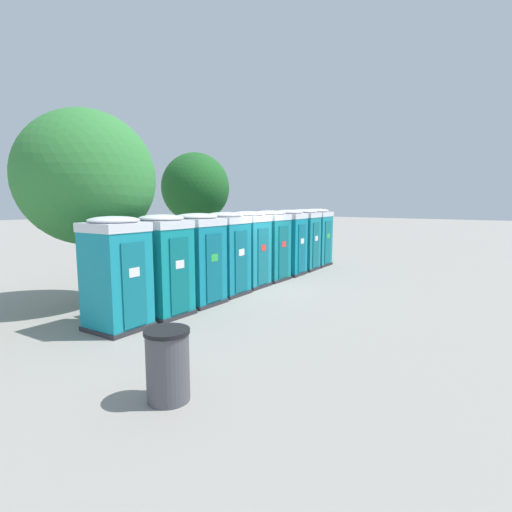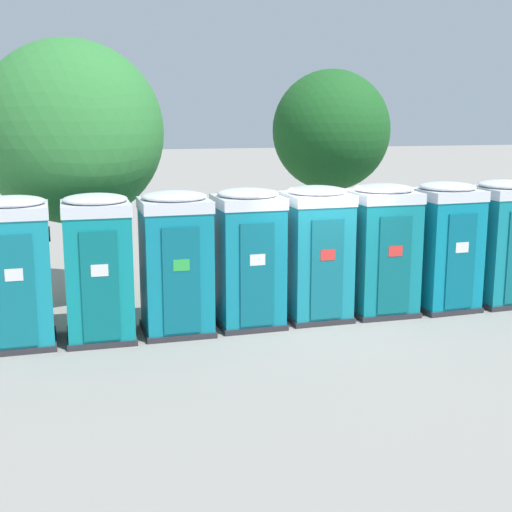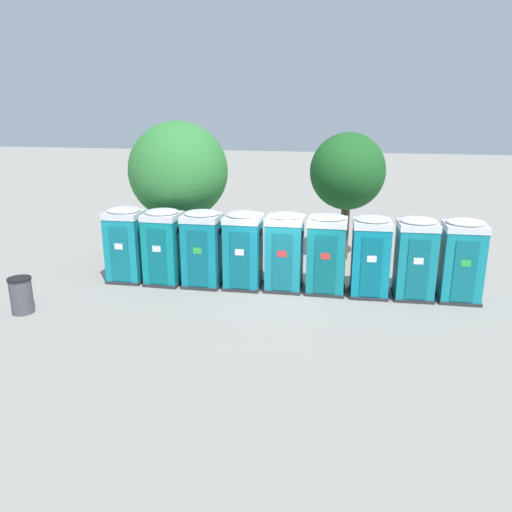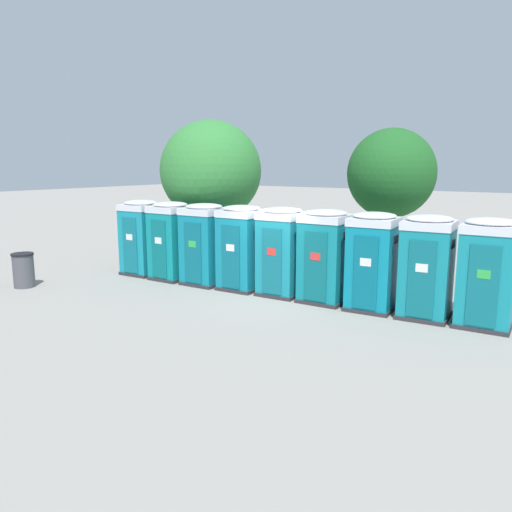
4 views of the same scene
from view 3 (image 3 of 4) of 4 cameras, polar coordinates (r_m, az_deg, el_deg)
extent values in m
plane|color=gray|center=(16.30, 3.13, -3.94)|extent=(120.00, 120.00, 0.00)
cube|color=#2D2D33|center=(17.83, -14.31, -2.48)|extent=(1.25, 1.26, 0.10)
cube|color=teal|center=(17.52, -14.56, 0.93)|extent=(1.20, 1.20, 2.10)
cube|color=#106C7B|center=(17.03, -15.35, 0.18)|extent=(0.63, 0.06, 1.85)
cube|color=white|center=(16.95, -15.44, 1.06)|extent=(0.28, 0.02, 0.20)
cube|color=black|center=(17.12, -12.96, 3.22)|extent=(0.04, 0.36, 0.20)
cube|color=silver|center=(17.27, -14.82, 4.62)|extent=(1.23, 1.23, 0.20)
ellipsoid|color=silver|center=(17.24, -14.86, 5.10)|extent=(1.17, 1.17, 0.18)
cube|color=#2D2D33|center=(17.27, -10.30, -2.84)|extent=(1.19, 1.22, 0.10)
cube|color=#0E858C|center=(16.95, -10.49, 0.68)|extent=(1.13, 1.17, 2.10)
cube|color=#0B686D|center=(16.46, -11.24, -0.10)|extent=(0.61, 0.04, 1.85)
cube|color=white|center=(16.37, -11.31, 0.81)|extent=(0.28, 0.01, 0.20)
cube|color=black|center=(16.57, -8.80, 3.03)|extent=(0.03, 0.36, 0.20)
cube|color=silver|center=(16.69, -10.69, 4.49)|extent=(1.17, 1.20, 0.20)
ellipsoid|color=silver|center=(16.66, -10.71, 4.99)|extent=(1.11, 1.14, 0.18)
cube|color=#2D2D33|center=(16.87, -5.98, -3.12)|extent=(1.27, 1.24, 0.10)
cube|color=#0F7E95|center=(16.55, -6.09, 0.48)|extent=(1.21, 1.18, 2.10)
cube|color=#0C6274|center=(16.03, -6.69, -0.33)|extent=(0.64, 0.05, 1.85)
cube|color=green|center=(15.94, -6.74, 0.60)|extent=(0.28, 0.02, 0.20)
cube|color=black|center=(16.20, -4.15, 2.88)|extent=(0.04, 0.36, 0.20)
cube|color=silver|center=(16.28, -6.21, 4.38)|extent=(1.24, 1.22, 0.20)
ellipsoid|color=silver|center=(16.25, -6.22, 4.90)|extent=(1.18, 1.16, 0.18)
cube|color=#2D2D33|center=(16.61, -1.44, -3.35)|extent=(1.25, 1.26, 0.10)
cube|color=#117F96|center=(16.28, -1.47, 0.31)|extent=(1.19, 1.20, 2.10)
cube|color=#0D6375|center=(15.75, -1.89, -0.53)|extent=(0.62, 0.06, 1.85)
cube|color=white|center=(15.66, -1.92, 0.42)|extent=(0.28, 0.02, 0.20)
cube|color=black|center=(15.99, 0.54, 2.74)|extent=(0.04, 0.36, 0.20)
cube|color=silver|center=(16.01, -1.50, 4.27)|extent=(1.23, 1.24, 0.20)
ellipsoid|color=silver|center=(15.98, -1.50, 4.80)|extent=(1.17, 1.18, 0.18)
cube|color=#2D2D33|center=(16.46, 3.21, -3.56)|extent=(1.24, 1.25, 0.10)
cube|color=teal|center=(16.12, 3.27, 0.13)|extent=(1.18, 1.19, 2.10)
cube|color=#126A79|center=(15.58, 2.99, -0.72)|extent=(0.62, 0.06, 1.85)
cube|color=red|center=(15.49, 2.99, 0.24)|extent=(0.28, 0.02, 0.20)
cube|color=black|center=(15.87, 5.37, 2.57)|extent=(0.04, 0.36, 0.20)
cube|color=silver|center=(15.84, 3.34, 4.13)|extent=(1.21, 1.23, 0.20)
ellipsoid|color=silver|center=(15.81, 3.35, 4.66)|extent=(1.15, 1.17, 0.18)
cube|color=#2D2D33|center=(16.33, 7.92, -3.85)|extent=(1.27, 1.24, 0.10)
cube|color=#107E8A|center=(15.99, 8.07, -0.14)|extent=(1.21, 1.18, 2.10)
cube|color=#0C626B|center=(15.46, 7.92, -1.00)|extent=(0.64, 0.05, 1.85)
cube|color=red|center=(15.36, 7.95, -0.04)|extent=(0.28, 0.02, 0.20)
cube|color=black|center=(15.79, 10.33, 2.31)|extent=(0.04, 0.36, 0.20)
cube|color=silver|center=(15.72, 8.23, 3.89)|extent=(1.24, 1.21, 0.20)
ellipsoid|color=silver|center=(15.69, 8.25, 4.43)|extent=(1.18, 1.15, 0.18)
cube|color=#2D2D33|center=(16.30, 12.66, -4.13)|extent=(1.27, 1.29, 0.10)
cube|color=#0C809B|center=(15.96, 12.90, -0.42)|extent=(1.21, 1.23, 2.10)
cube|color=#096479|center=(15.43, 13.03, -1.30)|extent=(0.61, 0.08, 1.85)
cube|color=white|center=(15.33, 13.10, -0.34)|extent=(0.28, 0.03, 0.20)
cube|color=black|center=(15.83, 15.13, 2.05)|extent=(0.05, 0.36, 0.20)
cube|color=silver|center=(15.68, 13.16, 3.61)|extent=(1.24, 1.27, 0.20)
ellipsoid|color=silver|center=(15.65, 13.20, 4.14)|extent=(1.18, 1.20, 0.18)
cube|color=#2D2D33|center=(16.44, 17.37, -4.31)|extent=(1.28, 1.29, 0.10)
cube|color=teal|center=(16.11, 17.70, -0.64)|extent=(1.22, 1.23, 2.10)
cube|color=#0E6570|center=(15.58, 17.99, -1.52)|extent=(0.62, 0.08, 1.85)
cube|color=white|center=(15.48, 18.09, -0.57)|extent=(0.28, 0.03, 0.20)
cube|color=black|center=(16.03, 19.95, 1.80)|extent=(0.05, 0.36, 0.20)
cube|color=silver|center=(15.83, 18.05, 3.35)|extent=(1.26, 1.27, 0.20)
ellipsoid|color=silver|center=(15.80, 18.09, 3.88)|extent=(1.20, 1.21, 0.18)
cube|color=#2D2D33|center=(16.70, 21.97, -4.46)|extent=(1.28, 1.26, 0.10)
cube|color=teal|center=(16.37, 22.37, -0.84)|extent=(1.22, 1.20, 2.10)
cube|color=#0F6974|center=(15.84, 22.75, -1.71)|extent=(0.64, 0.06, 1.85)
cube|color=green|center=(15.75, 22.87, -0.77)|extent=(0.28, 0.02, 0.20)
cube|color=black|center=(16.33, 24.67, 1.53)|extent=(0.04, 0.36, 0.20)
cube|color=silver|center=(16.10, 22.80, 3.08)|extent=(1.26, 1.23, 0.20)
ellipsoid|color=silver|center=(16.07, 22.86, 3.60)|extent=(1.20, 1.17, 0.18)
cylinder|color=brown|center=(19.78, 10.11, 3.40)|extent=(0.33, 0.33, 2.63)
ellipsoid|color=#1E5B23|center=(19.43, 10.41, 9.49)|extent=(2.84, 2.84, 2.90)
cylinder|color=brown|center=(19.32, -8.57, 2.95)|extent=(0.26, 0.26, 2.49)
ellipsoid|color=#337F38|center=(18.95, -8.85, 9.57)|extent=(3.66, 3.66, 3.62)
cylinder|color=#4C4C54|center=(15.85, -25.23, -4.19)|extent=(0.62, 0.62, 1.00)
cylinder|color=black|center=(15.69, -25.46, -2.38)|extent=(0.65, 0.65, 0.06)
camera|label=1|loc=(15.44, -47.01, 0.76)|focal=28.00mm
camera|label=2|loc=(7.53, -53.33, -3.11)|focal=50.00mm
camera|label=4|loc=(6.04, 64.68, -11.15)|focal=35.00mm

